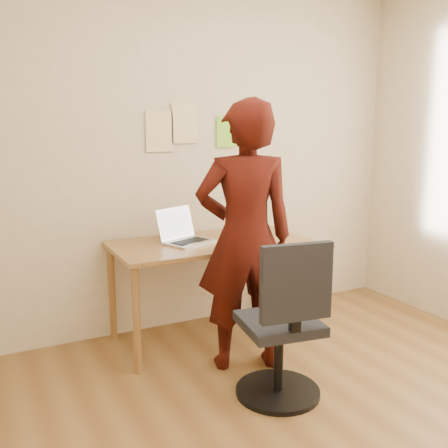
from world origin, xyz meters
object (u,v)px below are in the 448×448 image
laptop (184,235)px  person (245,238)px  desk (209,253)px  office_chair (284,333)px  phone (238,243)px

laptop → person: 0.58m
desk → office_chair: size_ratio=1.46×
desk → person: (0.02, -0.49, 0.21)m
phone → office_chair: (-0.15, -0.81, -0.34)m
laptop → office_chair: size_ratio=0.43×
office_chair → person: (0.01, 0.48, 0.45)m
person → office_chair: bearing=106.0°
person → desk: bearing=-70.3°
laptop → phone: 0.39m
person → phone: bearing=-93.7°
desk → laptop: laptop is taller
desk → person: size_ratio=0.81×
phone → office_chair: office_chair is taller
laptop → phone: size_ratio=2.80×
phone → person: (-0.13, -0.33, 0.12)m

